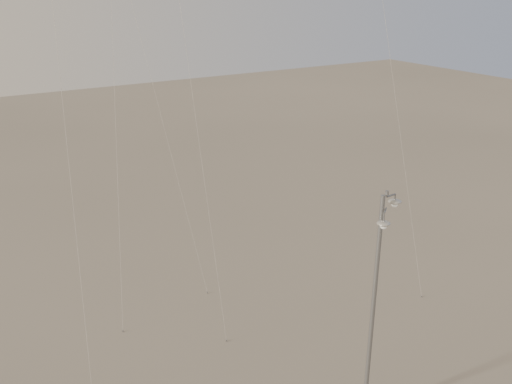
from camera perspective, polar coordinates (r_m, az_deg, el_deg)
street_lamp at (r=28.51m, az=9.56°, el=-8.63°), size 1.47×0.99×9.62m
kite_4 at (r=39.69m, az=10.18°, el=13.94°), size 0.55×5.56×19.59m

